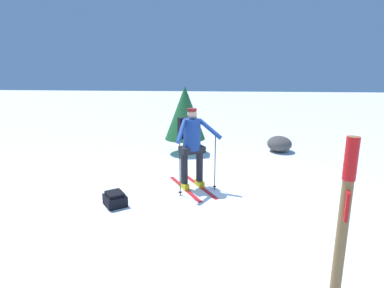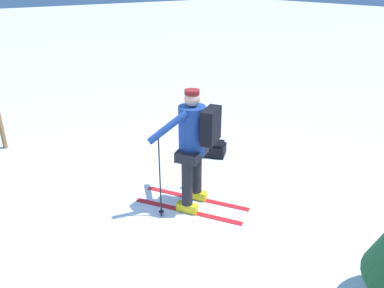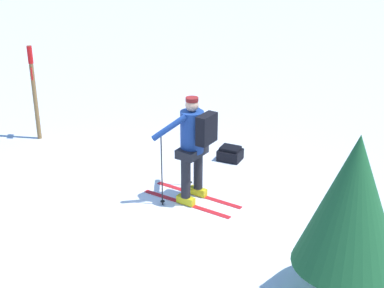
{
  "view_description": "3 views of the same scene",
  "coord_description": "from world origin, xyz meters",
  "px_view_note": "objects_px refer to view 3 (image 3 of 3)",
  "views": [
    {
      "loc": [
        6.2,
        0.13,
        2.41
      ],
      "look_at": [
        0.04,
        -0.61,
        0.98
      ],
      "focal_mm": 28.0,
      "sensor_mm": 36.0,
      "label": 1
    },
    {
      "loc": [
        -3.65,
        2.17,
        3.07
      ],
      "look_at": [
        0.04,
        -0.61,
        0.98
      ],
      "focal_mm": 35.0,
      "sensor_mm": 36.0,
      "label": 2
    },
    {
      "loc": [
        -6.87,
        2.72,
        4.19
      ],
      "look_at": [
        0.04,
        -0.61,
        0.98
      ],
      "focal_mm": 50.0,
      "sensor_mm": 36.0,
      "label": 3
    }
  ],
  "objects_px": {
    "skier": "(193,142)",
    "trail_marker": "(34,85)",
    "pine_tree": "(352,202)",
    "dropped_backpack": "(230,154)"
  },
  "relations": [
    {
      "from": "skier",
      "to": "trail_marker",
      "type": "height_order",
      "value": "trail_marker"
    },
    {
      "from": "trail_marker",
      "to": "pine_tree",
      "type": "distance_m",
      "value": 7.1
    },
    {
      "from": "dropped_backpack",
      "to": "trail_marker",
      "type": "distance_m",
      "value": 4.18
    },
    {
      "from": "pine_tree",
      "to": "skier",
      "type": "bearing_deg",
      "value": 10.82
    },
    {
      "from": "skier",
      "to": "trail_marker",
      "type": "relative_size",
      "value": 0.89
    },
    {
      "from": "skier",
      "to": "trail_marker",
      "type": "distance_m",
      "value": 4.17
    },
    {
      "from": "trail_marker",
      "to": "dropped_backpack",
      "type": "bearing_deg",
      "value": -131.28
    },
    {
      "from": "trail_marker",
      "to": "pine_tree",
      "type": "bearing_deg",
      "value": -161.25
    },
    {
      "from": "skier",
      "to": "pine_tree",
      "type": "distance_m",
      "value": 2.99
    },
    {
      "from": "dropped_backpack",
      "to": "trail_marker",
      "type": "relative_size",
      "value": 0.29
    }
  ]
}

